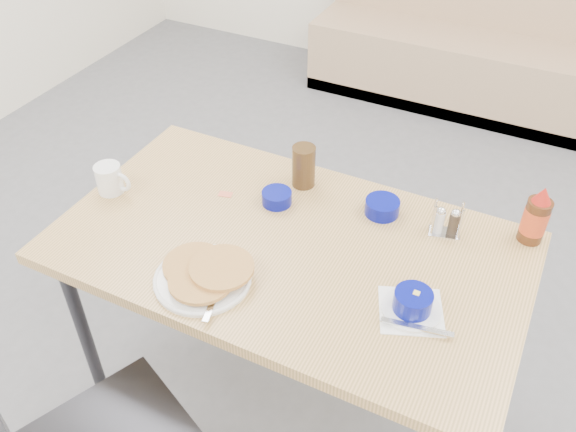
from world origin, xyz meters
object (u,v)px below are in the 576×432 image
at_px(creamer_bowl, 277,198).
at_px(grits_setting, 412,304).
at_px(amber_tumbler, 304,166).
at_px(pancake_plate, 204,275).
at_px(coffee_mug, 110,179).
at_px(condiment_caddy, 446,223).
at_px(syrup_bottle, 536,218).
at_px(booth_bench, 468,47).
at_px(butter_bowl, 382,207).
at_px(dining_table, 289,258).

bearing_deg(creamer_bowl, grits_setting, -25.44).
bearing_deg(grits_setting, creamer_bowl, 154.56).
bearing_deg(amber_tumbler, pancake_plate, -96.08).
height_order(coffee_mug, amber_tumbler, amber_tumbler).
height_order(condiment_caddy, syrup_bottle, syrup_bottle).
height_order(booth_bench, amber_tumbler, booth_bench).
distance_m(coffee_mug, grits_setting, 1.05).
distance_m(butter_bowl, syrup_bottle, 0.45).
relative_size(booth_bench, grits_setting, 8.09).
xyz_separation_m(butter_bowl, condiment_caddy, (0.20, -0.00, 0.02)).
bearing_deg(coffee_mug, amber_tumbler, 29.97).
relative_size(grits_setting, amber_tumbler, 1.62).
bearing_deg(dining_table, condiment_caddy, 32.02).
height_order(coffee_mug, condiment_caddy, condiment_caddy).
distance_m(coffee_mug, creamer_bowl, 0.55).
bearing_deg(condiment_caddy, booth_bench, 86.31).
xyz_separation_m(pancake_plate, syrup_bottle, (0.78, 0.58, 0.06)).
xyz_separation_m(dining_table, grits_setting, (0.41, -0.10, 0.09)).
distance_m(booth_bench, grits_setting, 2.70).
height_order(dining_table, condiment_caddy, condiment_caddy).
bearing_deg(booth_bench, coffee_mug, -103.92).
relative_size(booth_bench, amber_tumbler, 13.07).
distance_m(coffee_mug, condiment_caddy, 1.08).
relative_size(amber_tumbler, condiment_caddy, 1.30).
distance_m(booth_bench, creamer_bowl, 2.42).
bearing_deg(condiment_caddy, syrup_bottle, 6.54).
xyz_separation_m(booth_bench, dining_table, (0.00, -2.53, 0.35)).
height_order(dining_table, pancake_plate, pancake_plate).
distance_m(dining_table, pancake_plate, 0.29).
bearing_deg(butter_bowl, booth_bench, 95.04).
bearing_deg(pancake_plate, amber_tumbler, 83.92).
relative_size(pancake_plate, coffee_mug, 2.17).
height_order(butter_bowl, condiment_caddy, condiment_caddy).
xyz_separation_m(dining_table, coffee_mug, (-0.64, -0.03, 0.11)).
relative_size(pancake_plate, syrup_bottle, 1.42).
distance_m(dining_table, coffee_mug, 0.65).
bearing_deg(booth_bench, syrup_bottle, -73.74).
distance_m(pancake_plate, creamer_bowl, 0.40).
distance_m(booth_bench, butter_bowl, 2.33).
distance_m(creamer_bowl, amber_tumbler, 0.14).
bearing_deg(grits_setting, syrup_bottle, 62.29).
xyz_separation_m(coffee_mug, butter_bowl, (0.84, 0.29, -0.03)).
distance_m(pancake_plate, condiment_caddy, 0.74).
bearing_deg(condiment_caddy, grits_setting, -102.72).
bearing_deg(butter_bowl, amber_tumbler, 174.39).
bearing_deg(dining_table, grits_setting, -13.21).
bearing_deg(coffee_mug, creamer_bowl, 19.86).
height_order(amber_tumbler, syrup_bottle, syrup_bottle).
bearing_deg(amber_tumbler, butter_bowl, -5.61).
xyz_separation_m(creamer_bowl, butter_bowl, (0.32, 0.10, 0.00)).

